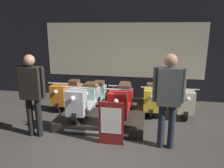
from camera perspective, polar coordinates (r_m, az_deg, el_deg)
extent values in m
plane|color=#423D38|center=(4.38, -3.05, -16.48)|extent=(30.00, 30.00, 0.00)
cube|color=black|center=(7.02, 2.95, 9.20)|extent=(9.16, 0.08, 3.20)
cube|color=beige|center=(6.98, 2.90, 8.76)|extent=(5.04, 0.01, 1.70)
cube|color=#2D2823|center=(5.39, -2.35, -8.88)|extent=(2.00, 1.49, 0.22)
cube|color=silver|center=(4.74, -4.34, -12.53)|extent=(1.40, 0.01, 0.06)
cylinder|color=black|center=(4.84, -9.28, -8.21)|extent=(0.09, 0.35, 0.35)
cylinder|color=black|center=(5.96, -5.31, -3.64)|extent=(0.09, 0.35, 0.35)
cube|color=#BCBCC1|center=(5.39, -7.08, -5.77)|extent=(0.38, 1.15, 0.05)
cube|color=#BCBCC1|center=(4.75, -9.32, -4.81)|extent=(0.40, 0.31, 0.56)
cube|color=#BCBCC1|center=(5.91, -5.39, -2.89)|extent=(0.42, 0.37, 0.40)
cube|color=brown|center=(5.83, -5.48, -0.37)|extent=(0.30, 0.33, 0.14)
cylinder|color=silver|center=(4.65, -9.53, -0.91)|extent=(0.57, 0.03, 0.03)
sphere|color=white|center=(4.51, -10.30, -3.83)|extent=(0.11, 0.11, 0.11)
cylinder|color=black|center=(4.63, 1.43, -9.08)|extent=(0.09, 0.35, 0.35)
cylinder|color=black|center=(5.79, 3.33, -4.14)|extent=(0.09, 0.35, 0.35)
cube|color=red|center=(5.21, 2.49, -6.41)|extent=(0.38, 1.15, 0.05)
cube|color=red|center=(4.54, 1.50, -5.54)|extent=(0.40, 0.31, 0.56)
cube|color=red|center=(5.74, 3.31, -3.37)|extent=(0.42, 0.37, 0.40)
cube|color=brown|center=(5.66, 3.34, -0.79)|extent=(0.30, 0.33, 0.14)
cylinder|color=silver|center=(4.43, 1.51, -1.47)|extent=(0.57, 0.03, 0.03)
sphere|color=white|center=(4.29, 1.08, -4.56)|extent=(0.11, 0.11, 0.11)
cylinder|color=black|center=(6.18, -13.60, -5.54)|extent=(0.09, 0.35, 0.35)
cylinder|color=black|center=(7.29, -9.68, -2.24)|extent=(0.09, 0.35, 0.35)
cube|color=orange|center=(6.73, -11.47, -3.82)|extent=(0.38, 1.15, 0.05)
cube|color=orange|center=(6.11, -13.67, -2.85)|extent=(0.40, 0.31, 0.56)
cube|color=orange|center=(7.24, -9.78, -1.61)|extent=(0.42, 0.37, 0.40)
cube|color=brown|center=(7.16, -9.90, 0.45)|extent=(0.30, 0.33, 0.14)
cylinder|color=silver|center=(6.01, -13.89, 0.20)|extent=(0.57, 0.03, 0.03)
sphere|color=white|center=(5.88, -14.59, -2.02)|extent=(0.11, 0.11, 0.11)
cylinder|color=black|center=(5.90, -6.17, -6.16)|extent=(0.09, 0.35, 0.35)
cylinder|color=black|center=(7.05, -3.33, -2.61)|extent=(0.09, 0.35, 0.35)
cube|color=#8EC6AD|center=(6.48, -4.62, -4.29)|extent=(0.38, 1.15, 0.05)
cube|color=#8EC6AD|center=(5.83, -6.18, -3.35)|extent=(0.40, 0.31, 0.56)
cube|color=#8EC6AD|center=(7.00, -3.39, -1.97)|extent=(0.42, 0.37, 0.40)
cube|color=brown|center=(6.92, -3.44, 0.16)|extent=(0.30, 0.33, 0.14)
cylinder|color=silver|center=(5.73, -6.30, -0.16)|extent=(0.57, 0.03, 0.03)
sphere|color=white|center=(5.59, -6.84, -2.50)|extent=(0.11, 0.11, 0.11)
cylinder|color=black|center=(5.74, 1.85, -6.71)|extent=(0.09, 0.35, 0.35)
cylinder|color=black|center=(6.91, 3.37, -2.97)|extent=(0.09, 0.35, 0.35)
cube|color=black|center=(6.32, 2.68, -4.73)|extent=(0.38, 1.15, 0.05)
cube|color=black|center=(5.66, 1.91, -3.83)|extent=(0.40, 0.31, 0.56)
cube|color=black|center=(6.86, 3.35, -2.31)|extent=(0.42, 0.37, 0.40)
cube|color=brown|center=(6.78, 3.38, -0.14)|extent=(0.30, 0.33, 0.14)
cylinder|color=silver|center=(5.56, 1.93, -0.55)|extent=(0.57, 0.03, 0.03)
sphere|color=white|center=(5.41, 1.59, -2.97)|extent=(0.11, 0.11, 0.11)
cylinder|color=black|center=(5.69, 10.20, -7.14)|extent=(0.09, 0.35, 0.35)
cylinder|color=black|center=(6.87, 10.25, -3.29)|extent=(0.09, 0.35, 0.35)
cube|color=yellow|center=(6.28, 10.22, -5.10)|extent=(0.38, 1.15, 0.05)
cube|color=yellow|center=(5.61, 10.33, -4.24)|extent=(0.40, 0.31, 0.56)
cube|color=yellow|center=(6.82, 10.28, -2.64)|extent=(0.42, 0.37, 0.40)
cube|color=brown|center=(6.74, 10.38, -0.46)|extent=(0.30, 0.33, 0.14)
cylinder|color=silver|center=(5.50, 10.49, -0.93)|extent=(0.57, 0.03, 0.03)
sphere|color=white|center=(5.36, 10.40, -3.40)|extent=(0.11, 0.11, 0.11)
cylinder|color=black|center=(5.76, 18.53, -7.42)|extent=(0.09, 0.35, 0.35)
cylinder|color=black|center=(6.93, 17.12, -3.57)|extent=(0.09, 0.35, 0.35)
cube|color=beige|center=(6.34, 17.75, -5.38)|extent=(0.38, 1.15, 0.05)
cube|color=beige|center=(5.68, 18.73, -4.56)|extent=(0.40, 0.31, 0.56)
cube|color=beige|center=(6.88, 17.20, -2.92)|extent=(0.42, 0.37, 0.40)
cube|color=brown|center=(6.80, 17.37, -0.76)|extent=(0.30, 0.33, 0.14)
cylinder|color=silver|center=(5.58, 19.02, -1.30)|extent=(0.57, 0.03, 0.03)
sphere|color=white|center=(5.43, 19.18, -3.74)|extent=(0.11, 0.11, 0.11)
cylinder|color=black|center=(4.98, -20.59, -8.05)|extent=(0.13, 0.13, 0.84)
cylinder|color=black|center=(4.89, -18.59, -8.31)|extent=(0.13, 0.13, 0.84)
cube|color=black|center=(4.71, -20.37, 0.28)|extent=(0.43, 0.24, 0.66)
cylinder|color=black|center=(4.84, -23.03, 0.71)|extent=(0.08, 0.08, 0.61)
cylinder|color=black|center=(4.58, -17.62, 0.46)|extent=(0.08, 0.08, 0.61)
sphere|color=#A87A5B|center=(4.62, -20.87, 5.83)|extent=(0.23, 0.23, 0.23)
cylinder|color=#232838|center=(4.33, 12.74, -10.67)|extent=(0.13, 0.13, 0.87)
cylinder|color=#232838|center=(4.35, 15.28, -10.75)|extent=(0.13, 0.13, 0.87)
cube|color=#474C47|center=(4.07, 14.68, -0.70)|extent=(0.42, 0.24, 0.69)
cylinder|color=#474C47|center=(4.05, 11.17, -0.17)|extent=(0.08, 0.08, 0.64)
cylinder|color=#474C47|center=(4.09, 18.21, -0.48)|extent=(0.08, 0.08, 0.64)
sphere|color=#A87A5B|center=(3.98, 15.13, 6.00)|extent=(0.24, 0.24, 0.24)
cube|color=maroon|center=(4.31, -0.23, -10.33)|extent=(0.49, 0.04, 0.88)
cube|color=white|center=(4.26, -0.28, -9.64)|extent=(0.40, 0.01, 0.53)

